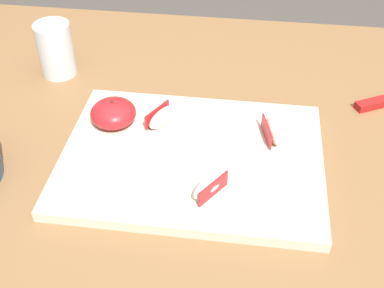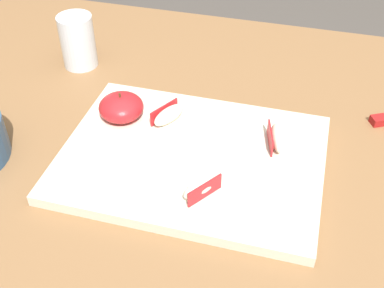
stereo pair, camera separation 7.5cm
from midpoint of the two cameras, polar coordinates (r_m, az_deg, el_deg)
name	(u,v)px [view 1 (the left image)]	position (r m, az deg, el deg)	size (l,w,h in m)	color
dining_table	(217,173)	(0.91, 0.61, -3.50)	(1.31, 0.83, 0.75)	brown
cutting_board	(192,158)	(0.77, -2.79, -1.75)	(0.40, 0.30, 0.02)	beige
apple_half_skin_up	(113,113)	(0.83, -11.69, 3.42)	(0.08, 0.08, 0.05)	#B21E23
apple_wedge_right	(208,185)	(0.70, -1.28, -4.92)	(0.05, 0.06, 0.03)	#F4EACC
apple_wedge_front	(162,117)	(0.82, -6.11, 3.03)	(0.05, 0.07, 0.03)	#F4EACC
apple_wedge_back	(273,131)	(0.79, 6.68, 1.42)	(0.04, 0.07, 0.03)	#F4EACC
paring_knife	(380,103)	(0.94, 18.79, 4.48)	(0.15, 0.09, 0.01)	silver
drinking_glass_water	(56,49)	(1.00, -17.62, 10.31)	(0.07, 0.07, 0.10)	silver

